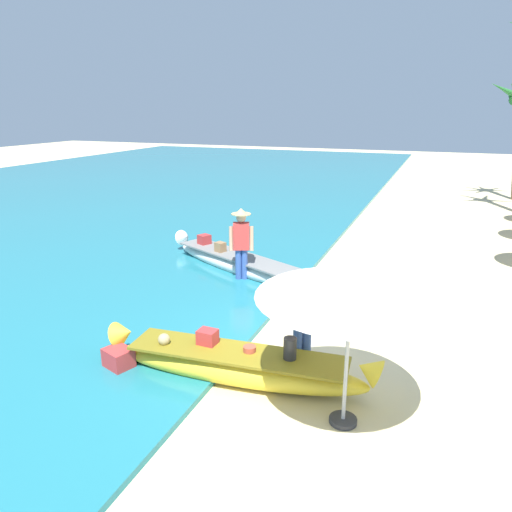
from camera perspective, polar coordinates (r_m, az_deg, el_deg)
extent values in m
plane|color=beige|center=(7.84, 7.10, -12.73)|extent=(80.00, 80.00, 0.00)
cube|color=teal|center=(21.17, -23.69, 5.33)|extent=(24.00, 56.00, 0.10)
ellipsoid|color=yellow|center=(7.27, -2.22, -13.01)|extent=(3.87, 0.97, 0.47)
cone|color=yellow|center=(6.82, 13.13, -12.93)|extent=(0.43, 0.44, 0.48)
cone|color=yellow|center=(7.89, -15.32, -8.77)|extent=(0.43, 0.44, 0.48)
cube|color=olive|center=(7.16, -2.24, -11.38)|extent=(3.26, 0.94, 0.04)
sphere|color=tan|center=(7.47, -10.81, -9.64)|extent=(0.18, 0.18, 0.18)
cube|color=#B73333|center=(7.36, -5.74, -9.54)|extent=(0.29, 0.24, 0.24)
cylinder|color=#B74C38|center=(7.14, -0.77, -10.97)|extent=(0.19, 0.19, 0.10)
cylinder|color=#2D2D33|center=(6.92, 4.03, -10.90)|extent=(0.19, 0.19, 0.34)
ellipsoid|color=white|center=(11.78, -2.22, -0.98)|extent=(4.35, 2.55, 0.43)
cone|color=white|center=(10.23, 5.87, -2.35)|extent=(0.55, 0.56, 0.50)
cone|color=white|center=(13.36, -8.43, 2.24)|extent=(0.55, 0.56, 0.50)
cube|color=gray|center=(11.71, -2.23, 0.02)|extent=(3.71, 2.26, 0.04)
cube|color=#B73333|center=(12.71, -6.12, 1.93)|extent=(0.37, 0.37, 0.26)
cube|color=#9E754C|center=(11.99, -4.24, 1.03)|extent=(0.29, 0.28, 0.25)
sphere|color=tan|center=(11.56, -1.31, 0.16)|extent=(0.14, 0.14, 0.14)
cylinder|color=#3D5BA8|center=(11.05, -1.35, -1.20)|extent=(0.14, 0.14, 0.81)
cylinder|color=#3D5BA8|center=(11.05, -2.08, -1.20)|extent=(0.14, 0.14, 0.81)
cube|color=#DB3D38|center=(10.85, -1.75, 2.36)|extent=(0.42, 0.34, 0.61)
cylinder|color=tan|center=(10.84, -0.53, 2.08)|extent=(0.16, 0.22, 0.56)
cylinder|color=tan|center=(10.85, -2.97, 2.07)|extent=(0.16, 0.22, 0.56)
sphere|color=tan|center=(10.74, -1.77, 4.56)|extent=(0.22, 0.22, 0.22)
cylinder|color=tan|center=(10.73, -1.78, 4.98)|extent=(0.44, 0.44, 0.02)
cone|color=tan|center=(10.71, -1.78, 5.35)|extent=(0.26, 0.26, 0.12)
cylinder|color=#3D5BA8|center=(7.37, 4.90, -10.97)|extent=(0.14, 0.14, 0.85)
cylinder|color=#3D5BA8|center=(7.41, 5.94, -10.82)|extent=(0.14, 0.14, 0.85)
cube|color=tan|center=(7.08, 5.59, -5.73)|extent=(0.42, 0.39, 0.59)
cylinder|color=tan|center=(7.04, 3.75, -6.24)|extent=(0.19, 0.21, 0.54)
cylinder|color=tan|center=(7.19, 7.25, -5.84)|extent=(0.19, 0.21, 0.54)
sphere|color=tan|center=(6.93, 5.69, -2.55)|extent=(0.22, 0.22, 0.22)
cylinder|color=#B7B7BC|center=(6.13, 10.73, -10.78)|extent=(0.05, 0.05, 2.10)
cone|color=silver|center=(5.78, 11.21, -3.06)|extent=(2.29, 2.29, 0.38)
cylinder|color=#333338|center=(6.67, 10.22, -18.53)|extent=(0.36, 0.36, 0.06)
cone|color=#287033|center=(23.82, 27.70, 16.68)|extent=(1.49, 0.98, 1.02)
cone|color=#287033|center=(23.36, 27.67, 16.78)|extent=(1.75, 1.31, 0.98)
cube|color=#C63838|center=(7.81, -15.89, -11.79)|extent=(0.51, 0.46, 0.39)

